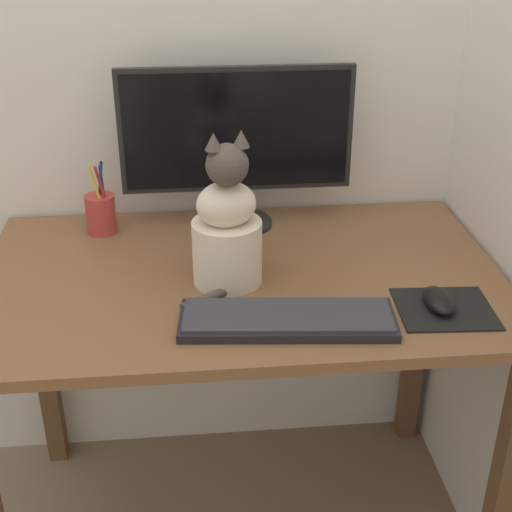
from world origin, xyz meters
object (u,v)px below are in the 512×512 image
(monitor, at_px, (237,140))
(cat, at_px, (227,229))
(keyboard, at_px, (287,319))
(computer_mouse_right, at_px, (439,300))
(pen_cup, at_px, (101,213))

(monitor, xyz_separation_m, cat, (-0.04, -0.29, -0.10))
(keyboard, relative_size, computer_mouse_right, 4.06)
(keyboard, height_order, computer_mouse_right, computer_mouse_right)
(keyboard, distance_m, cat, 0.24)
(keyboard, height_order, cat, cat)
(keyboard, distance_m, computer_mouse_right, 0.31)
(cat, bearing_deg, keyboard, -75.37)
(keyboard, xyz_separation_m, cat, (-0.10, 0.18, 0.11))
(keyboard, bearing_deg, cat, 124.90)
(monitor, bearing_deg, computer_mouse_right, -50.27)
(computer_mouse_right, distance_m, cat, 0.45)
(cat, xyz_separation_m, pen_cup, (-0.29, 0.28, -0.07))
(cat, distance_m, pen_cup, 0.40)
(cat, bearing_deg, pen_cup, 121.26)
(computer_mouse_right, height_order, cat, cat)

